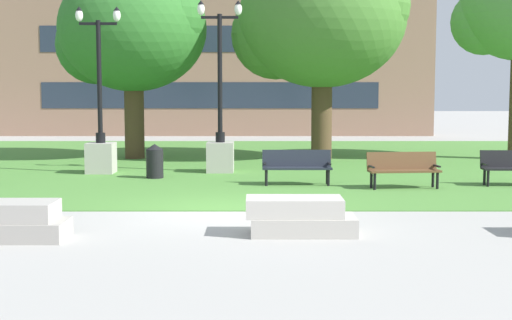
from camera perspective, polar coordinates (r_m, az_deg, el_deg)
The scene contains 12 objects.
ground_plane at distance 14.64m, azimuth -2.66°, elevation -4.14°, with size 140.00×140.00×0.00m, color #A3A09B.
grass_lawn at distance 24.55m, azimuth -1.65°, elevation -0.16°, with size 40.00×20.00×0.02m, color #4C8438.
concrete_block_center at distance 12.56m, azimuth -19.30°, elevation -4.67°, with size 1.83×0.90×0.64m.
concrete_block_left at distance 12.33m, azimuth 3.31°, elevation -4.55°, with size 1.88×0.90×0.64m.
park_bench_far_left at distance 18.59m, azimuth 3.13°, elevation -0.39°, with size 1.80×0.54×0.90m.
park_bench_far_right at distance 18.29m, azimuth 11.53°, elevation -0.59°, with size 1.84×0.71×0.90m.
lamp_post_right at distance 21.62m, azimuth -12.49°, elevation 1.60°, with size 1.32×0.80×4.89m.
lamp_post_center at distance 21.40m, azimuth -3.04°, elevation 1.78°, with size 1.32×0.80×5.10m.
tree_near_left at distance 25.66m, azimuth 5.00°, elevation 11.20°, with size 6.19×5.89×7.55m.
tree_far_right at distance 26.17m, azimuth -10.13°, elevation 10.14°, with size 5.52×5.26×6.88m.
trash_bin at distance 20.16m, azimuth -8.27°, elevation -0.07°, with size 0.49×0.49×0.96m.
building_facade_distant at distance 39.06m, azimuth -3.85°, elevation 9.14°, with size 24.17×1.03×9.79m.
Camera 1 is at (0.64, -14.41, 2.48)m, focal length 50.00 mm.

